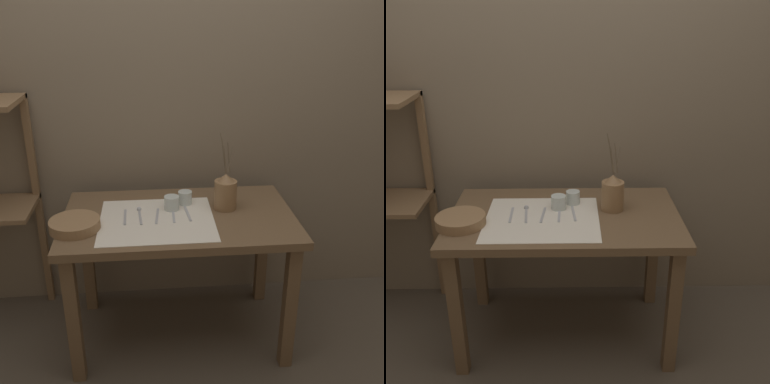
% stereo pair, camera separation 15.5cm
% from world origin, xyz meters
% --- Properties ---
extents(ground_plane, '(12.00, 12.00, 0.00)m').
position_xyz_m(ground_plane, '(0.00, 0.00, 0.00)').
color(ground_plane, brown).
extents(stone_wall_back, '(7.00, 0.06, 2.40)m').
position_xyz_m(stone_wall_back, '(0.00, 0.45, 1.20)').
color(stone_wall_back, '#7A6B56').
rests_on(stone_wall_back, ground_plane).
extents(wooden_table, '(1.14, 0.68, 0.72)m').
position_xyz_m(wooden_table, '(0.00, 0.00, 0.62)').
color(wooden_table, brown).
rests_on(wooden_table, ground_plane).
extents(linen_cloth, '(0.55, 0.49, 0.00)m').
position_xyz_m(linen_cloth, '(-0.11, -0.05, 0.73)').
color(linen_cloth, silver).
rests_on(linen_cloth, wooden_table).
extents(pitcher_with_flowers, '(0.11, 0.11, 0.40)m').
position_xyz_m(pitcher_with_flowers, '(0.24, 0.06, 0.81)').
color(pitcher_with_flowers, olive).
rests_on(pitcher_with_flowers, wooden_table).
extents(wooden_bowl, '(0.23, 0.23, 0.05)m').
position_xyz_m(wooden_bowl, '(-0.49, -0.11, 0.75)').
color(wooden_bowl, '#8E6B47').
rests_on(wooden_bowl, wooden_table).
extents(glass_tumbler_near, '(0.08, 0.08, 0.07)m').
position_xyz_m(glass_tumbler_near, '(-0.03, 0.06, 0.76)').
color(glass_tumbler_near, silver).
rests_on(glass_tumbler_near, wooden_table).
extents(glass_tumbler_far, '(0.07, 0.07, 0.07)m').
position_xyz_m(glass_tumbler_far, '(0.04, 0.13, 0.76)').
color(glass_tumbler_far, silver).
rests_on(glass_tumbler_far, wooden_table).
extents(knife_center, '(0.02, 0.17, 0.00)m').
position_xyz_m(knife_center, '(-0.26, -0.01, 0.73)').
color(knife_center, '#A8A8AD').
rests_on(knife_center, wooden_table).
extents(spoon_outer, '(0.03, 0.18, 0.02)m').
position_xyz_m(spoon_outer, '(-0.19, 0.04, 0.73)').
color(spoon_outer, '#A8A8AD').
rests_on(spoon_outer, wooden_table).
extents(fork_outer, '(0.02, 0.17, 0.00)m').
position_xyz_m(fork_outer, '(-0.11, -0.01, 0.73)').
color(fork_outer, '#A8A8AD').
rests_on(fork_outer, wooden_table).
extents(spoon_inner, '(0.02, 0.18, 0.02)m').
position_xyz_m(spoon_inner, '(-0.03, 0.04, 0.73)').
color(spoon_inner, '#A8A8AD').
rests_on(spoon_inner, wooden_table).
extents(fork_inner, '(0.03, 0.17, 0.00)m').
position_xyz_m(fork_inner, '(0.04, -0.00, 0.73)').
color(fork_inner, '#A8A8AD').
rests_on(fork_inner, wooden_table).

